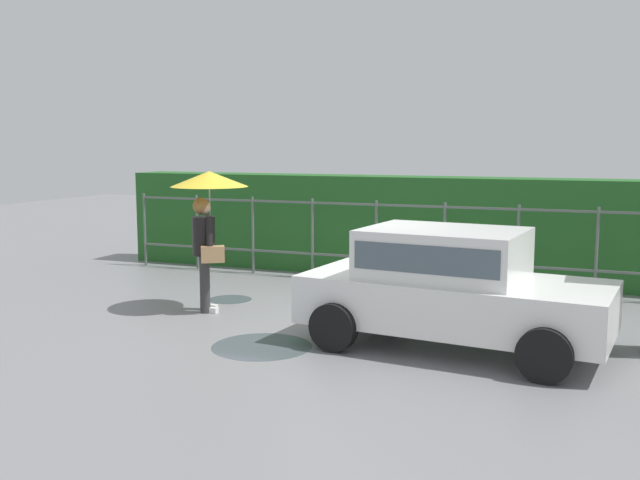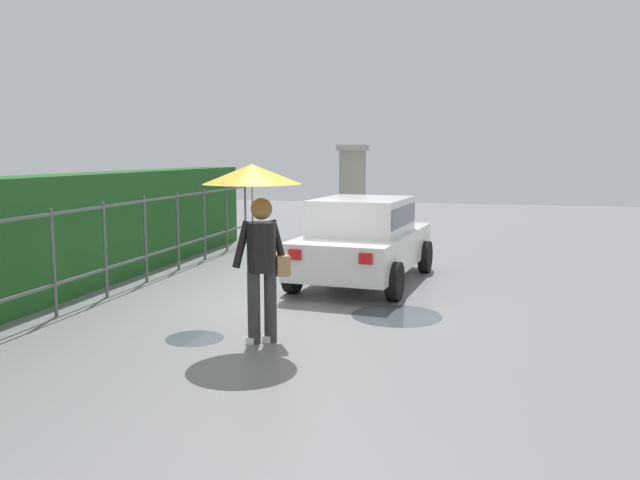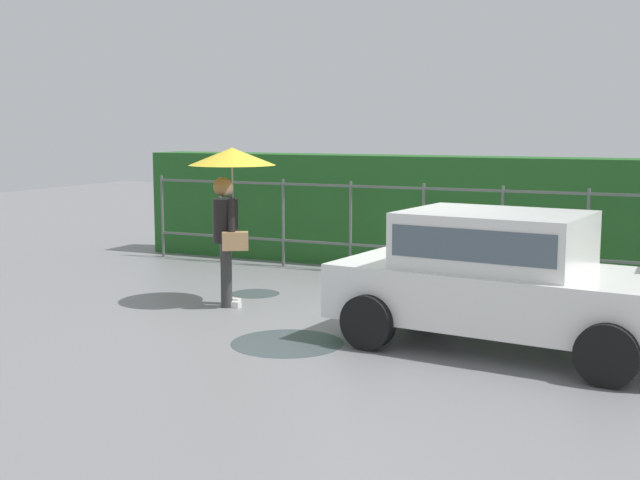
% 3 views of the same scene
% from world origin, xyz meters
% --- Properties ---
extents(ground_plane, '(40.00, 40.00, 0.00)m').
position_xyz_m(ground_plane, '(0.00, 0.00, 0.00)').
color(ground_plane, slate).
extents(car, '(3.88, 2.19, 1.48)m').
position_xyz_m(car, '(1.44, -0.79, 0.80)').
color(car, white).
rests_on(car, ground).
extents(pedestrian, '(1.16, 1.16, 2.11)m').
position_xyz_m(pedestrian, '(-2.34, -0.15, 1.66)').
color(pedestrian, '#333333').
rests_on(pedestrian, ground).
extents(fence_section, '(11.31, 0.05, 1.50)m').
position_xyz_m(fence_section, '(-0.03, 2.93, 0.83)').
color(fence_section, '#59605B').
rests_on(fence_section, ground).
extents(hedge_row, '(12.26, 0.90, 1.90)m').
position_xyz_m(hedge_row, '(-0.03, 3.81, 0.95)').
color(hedge_row, '#235B23').
rests_on(hedge_row, ground).
extents(puddle_near, '(1.26, 1.26, 0.00)m').
position_xyz_m(puddle_near, '(-0.74, -1.64, 0.00)').
color(puddle_near, '#4C545B').
rests_on(puddle_near, ground).
extents(puddle_far, '(0.71, 0.71, 0.00)m').
position_xyz_m(puddle_far, '(-2.42, 0.63, 0.00)').
color(puddle_far, '#4C545B').
rests_on(puddle_far, ground).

